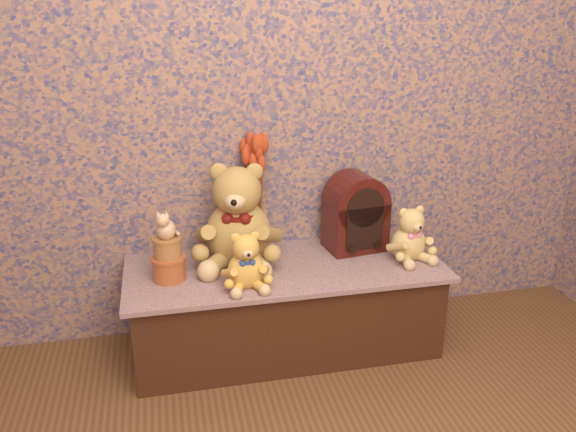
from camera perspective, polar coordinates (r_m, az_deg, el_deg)
name	(u,v)px	position (r m, az deg, el deg)	size (l,w,h in m)	color
display_shelf	(286,307)	(2.57, -0.24, -8.71)	(1.32, 0.53, 0.39)	#3B4E78
teddy_large	(238,209)	(2.46, -4.83, 0.68)	(0.36, 0.43, 0.46)	olive
teddy_medium	(245,257)	(2.28, -4.11, -3.94)	(0.19, 0.23, 0.24)	gold
teddy_small	(409,231)	(2.56, 11.57, -1.39)	(0.20, 0.24, 0.25)	#D9C067
cathedral_radio	(356,211)	(2.61, 6.51, 0.44)	(0.25, 0.18, 0.35)	#360F09
ceramic_vase	(255,230)	(2.61, -3.15, -1.37)	(0.11, 0.11, 0.18)	tan
dried_stalks	(254,163)	(2.51, -3.29, 5.11)	(0.22, 0.22, 0.43)	#B93E1D
biscuit_tin_lower	(169,269)	(2.40, -11.36, -4.97)	(0.13, 0.13, 0.09)	#C37E39
biscuit_tin_upper	(167,248)	(2.36, -11.51, -3.02)	(0.11, 0.11, 0.08)	tan
cat_figurine	(165,223)	(2.32, -11.69, -0.67)	(0.09, 0.10, 0.12)	silver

